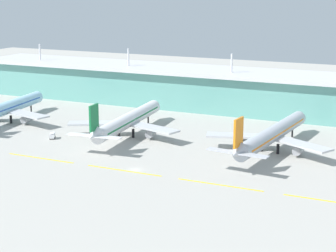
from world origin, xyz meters
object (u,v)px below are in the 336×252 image
at_px(airliner_nearest, 6,108).
at_px(airliner_far_middle, 272,135).
at_px(baggage_cart, 52,136).
at_px(airliner_near_middle, 127,121).

xyz_separation_m(airliner_nearest, airliner_far_middle, (121.28, 3.63, 0.01)).
height_order(airliner_nearest, baggage_cart, airliner_nearest).
distance_m(airliner_nearest, baggage_cart, 39.77).
bearing_deg(airliner_far_middle, airliner_near_middle, -177.55).
xyz_separation_m(airliner_nearest, baggage_cart, (36.30, -15.39, -5.19)).
xyz_separation_m(airliner_far_middle, baggage_cart, (-84.98, -19.03, -5.19)).
relative_size(airliner_nearest, baggage_cart, 15.97).
height_order(airliner_far_middle, baggage_cart, airliner_far_middle).
height_order(airliner_nearest, airliner_near_middle, same).
height_order(airliner_near_middle, airliner_far_middle, same).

